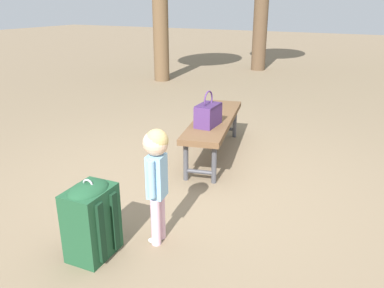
% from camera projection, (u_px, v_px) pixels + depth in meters
% --- Properties ---
extents(ground_plane, '(40.00, 40.00, 0.00)m').
position_uv_depth(ground_plane, '(187.00, 189.00, 3.64)').
color(ground_plane, '#7F6B51').
rests_on(ground_plane, ground).
extents(park_bench, '(1.65, 0.75, 0.45)m').
position_uv_depth(park_bench, '(214.00, 123.00, 4.31)').
color(park_bench, brown).
rests_on(park_bench, ground).
extents(handbag, '(0.32, 0.19, 0.37)m').
position_uv_depth(handbag, '(208.00, 114.00, 3.98)').
color(handbag, '#4C2D66').
rests_on(handbag, park_bench).
extents(child_standing, '(0.23, 0.18, 0.87)m').
position_uv_depth(child_standing, '(157.00, 169.00, 2.67)').
color(child_standing, '#E5B2C6').
rests_on(child_standing, ground).
extents(backpack_large, '(0.35, 0.32, 0.58)m').
position_uv_depth(backpack_large, '(91.00, 218.00, 2.62)').
color(backpack_large, '#1E4C2D').
rests_on(backpack_large, ground).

